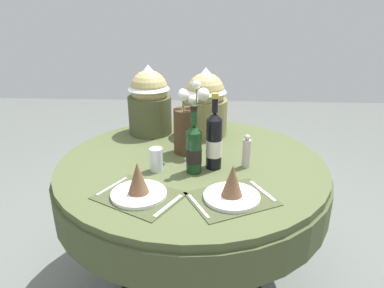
% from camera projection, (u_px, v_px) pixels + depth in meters
% --- Properties ---
extents(ground, '(8.00, 8.00, 0.00)m').
position_uv_depth(ground, '(192.00, 277.00, 2.18)').
color(ground, slate).
extents(dining_table, '(1.42, 1.42, 0.78)m').
position_uv_depth(dining_table, '(192.00, 185.00, 1.94)').
color(dining_table, '#4C5633').
rests_on(dining_table, ground).
extents(place_setting_left, '(0.42, 0.39, 0.16)m').
position_uv_depth(place_setting_left, '(138.00, 187.00, 1.53)').
color(place_setting_left, '#41492B').
rests_on(place_setting_left, dining_table).
extents(place_setting_right, '(0.42, 0.38, 0.16)m').
position_uv_depth(place_setting_right, '(232.00, 189.00, 1.51)').
color(place_setting_right, '#41492B').
rests_on(place_setting_right, dining_table).
extents(flower_vase, '(0.19, 0.16, 0.40)m').
position_uv_depth(flower_vase, '(187.00, 125.00, 1.92)').
color(flower_vase, '#47331E').
rests_on(flower_vase, dining_table).
extents(wine_bottle_left, '(0.08, 0.08, 0.38)m').
position_uv_depth(wine_bottle_left, '(214.00, 141.00, 1.75)').
color(wine_bottle_left, black).
rests_on(wine_bottle_left, dining_table).
extents(wine_bottle_centre, '(0.08, 0.08, 0.34)m').
position_uv_depth(wine_bottle_centre, '(194.00, 149.00, 1.72)').
color(wine_bottle_centre, '#143819').
rests_on(wine_bottle_centre, dining_table).
extents(tumbler_near_right, '(0.06, 0.06, 0.12)m').
position_uv_depth(tumbler_near_right, '(156.00, 160.00, 1.76)').
color(tumbler_near_right, silver).
rests_on(tumbler_near_right, dining_table).
extents(pepper_mill, '(0.04, 0.04, 0.17)m').
position_uv_depth(pepper_mill, '(246.00, 152.00, 1.79)').
color(pepper_mill, '#B7B2AD').
rests_on(pepper_mill, dining_table).
extents(gift_tub_back_left, '(0.27, 0.27, 0.43)m').
position_uv_depth(gift_tub_back_left, '(149.00, 98.00, 2.19)').
color(gift_tub_back_left, '#474C2D').
rests_on(gift_tub_back_left, dining_table).
extents(gift_tub_back_centre, '(0.27, 0.27, 0.41)m').
position_uv_depth(gift_tub_back_centre, '(206.00, 100.00, 2.17)').
color(gift_tub_back_centre, olive).
rests_on(gift_tub_back_centre, dining_table).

